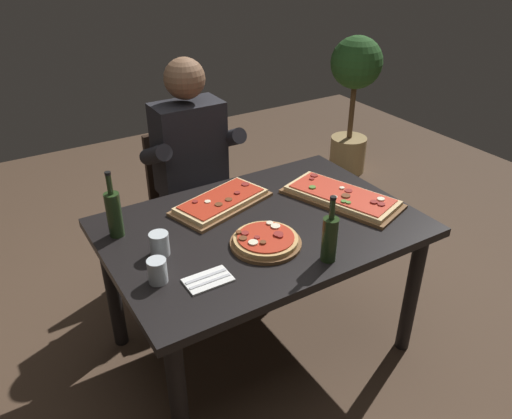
{
  "coord_description": "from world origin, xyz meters",
  "views": [
    {
      "loc": [
        -1.04,
        -1.65,
        1.93
      ],
      "look_at": [
        0.0,
        0.05,
        0.79
      ],
      "focal_mm": 35.28,
      "sensor_mm": 36.0,
      "label": 1
    }
  ],
  "objects_px": {
    "oil_bottle_amber": "(330,238)",
    "diner_chair": "(188,196)",
    "pizza_round_far": "(266,241)",
    "tumbler_far_side": "(160,245)",
    "seated_diner": "(194,165)",
    "potted_plant_corner": "(354,91)",
    "wine_bottle_dark": "(114,213)",
    "pizza_rectangular_left": "(342,197)",
    "tumbler_near_camera": "(158,272)",
    "dining_table": "(262,241)",
    "pizza_rectangular_front": "(221,202)"
  },
  "relations": [
    {
      "from": "wine_bottle_dark",
      "to": "seated_diner",
      "type": "bearing_deg",
      "value": 38.92
    },
    {
      "from": "dining_table",
      "to": "diner_chair",
      "type": "height_order",
      "value": "diner_chair"
    },
    {
      "from": "diner_chair",
      "to": "seated_diner",
      "type": "relative_size",
      "value": 0.65
    },
    {
      "from": "tumbler_near_camera",
      "to": "tumbler_far_side",
      "type": "distance_m",
      "value": 0.18
    },
    {
      "from": "pizza_rectangular_front",
      "to": "wine_bottle_dark",
      "type": "bearing_deg",
      "value": 179.33
    },
    {
      "from": "oil_bottle_amber",
      "to": "seated_diner",
      "type": "distance_m",
      "value": 1.12
    },
    {
      "from": "pizza_rectangular_front",
      "to": "tumbler_near_camera",
      "type": "bearing_deg",
      "value": -140.75
    },
    {
      "from": "pizza_round_far",
      "to": "wine_bottle_dark",
      "type": "distance_m",
      "value": 0.66
    },
    {
      "from": "pizza_round_far",
      "to": "tumbler_far_side",
      "type": "xyz_separation_m",
      "value": [
        -0.41,
        0.17,
        0.02
      ]
    },
    {
      "from": "wine_bottle_dark",
      "to": "potted_plant_corner",
      "type": "bearing_deg",
      "value": 25.96
    },
    {
      "from": "wine_bottle_dark",
      "to": "diner_chair",
      "type": "xyz_separation_m",
      "value": [
        0.6,
        0.6,
        -0.36
      ]
    },
    {
      "from": "oil_bottle_amber",
      "to": "diner_chair",
      "type": "bearing_deg",
      "value": 93.35
    },
    {
      "from": "pizza_round_far",
      "to": "tumbler_near_camera",
      "type": "height_order",
      "value": "tumbler_near_camera"
    },
    {
      "from": "dining_table",
      "to": "pizza_rectangular_front",
      "type": "relative_size",
      "value": 2.62
    },
    {
      "from": "dining_table",
      "to": "pizza_round_far",
      "type": "bearing_deg",
      "value": -116.66
    },
    {
      "from": "pizza_round_far",
      "to": "oil_bottle_amber",
      "type": "bearing_deg",
      "value": -54.43
    },
    {
      "from": "seated_diner",
      "to": "pizza_round_far",
      "type": "bearing_deg",
      "value": -95.58
    },
    {
      "from": "pizza_rectangular_left",
      "to": "pizza_round_far",
      "type": "xyz_separation_m",
      "value": [
        -0.53,
        -0.14,
        0.0
      ]
    },
    {
      "from": "dining_table",
      "to": "pizza_rectangular_left",
      "type": "distance_m",
      "value": 0.47
    },
    {
      "from": "dining_table",
      "to": "tumbler_near_camera",
      "type": "distance_m",
      "value": 0.6
    },
    {
      "from": "diner_chair",
      "to": "seated_diner",
      "type": "bearing_deg",
      "value": -90.0
    },
    {
      "from": "pizza_rectangular_front",
      "to": "pizza_rectangular_left",
      "type": "distance_m",
      "value": 0.59
    },
    {
      "from": "diner_chair",
      "to": "pizza_round_far",
      "type": "bearing_deg",
      "value": -94.92
    },
    {
      "from": "wine_bottle_dark",
      "to": "pizza_rectangular_left",
      "type": "bearing_deg",
      "value": -14.56
    },
    {
      "from": "pizza_rectangular_left",
      "to": "seated_diner",
      "type": "distance_m",
      "value": 0.87
    },
    {
      "from": "pizza_rectangular_left",
      "to": "pizza_round_far",
      "type": "relative_size",
      "value": 2.07
    },
    {
      "from": "dining_table",
      "to": "pizza_rectangular_front",
      "type": "distance_m",
      "value": 0.28
    },
    {
      "from": "pizza_rectangular_front",
      "to": "tumbler_near_camera",
      "type": "distance_m",
      "value": 0.63
    },
    {
      "from": "potted_plant_corner",
      "to": "wine_bottle_dark",
      "type": "bearing_deg",
      "value": -154.04
    },
    {
      "from": "pizza_rectangular_left",
      "to": "pizza_round_far",
      "type": "height_order",
      "value": "same"
    },
    {
      "from": "dining_table",
      "to": "potted_plant_corner",
      "type": "relative_size",
      "value": 1.2
    },
    {
      "from": "wine_bottle_dark",
      "to": "pizza_round_far",
      "type": "bearing_deg",
      "value": -38.43
    },
    {
      "from": "pizza_rectangular_front",
      "to": "pizza_rectangular_left",
      "type": "bearing_deg",
      "value": -26.64
    },
    {
      "from": "tumbler_near_camera",
      "to": "seated_diner",
      "type": "xyz_separation_m",
      "value": [
        0.57,
        0.89,
        -0.04
      ]
    },
    {
      "from": "pizza_rectangular_left",
      "to": "potted_plant_corner",
      "type": "distance_m",
      "value": 1.95
    },
    {
      "from": "potted_plant_corner",
      "to": "tumbler_near_camera",
      "type": "bearing_deg",
      "value": -146.39
    },
    {
      "from": "dining_table",
      "to": "tumbler_far_side",
      "type": "relative_size",
      "value": 14.16
    },
    {
      "from": "pizza_rectangular_front",
      "to": "wine_bottle_dark",
      "type": "relative_size",
      "value": 1.75
    },
    {
      "from": "dining_table",
      "to": "tumbler_far_side",
      "type": "xyz_separation_m",
      "value": [
        -0.48,
        0.02,
        0.14
      ]
    },
    {
      "from": "oil_bottle_amber",
      "to": "pizza_rectangular_left",
      "type": "bearing_deg",
      "value": 44.0
    },
    {
      "from": "pizza_rectangular_front",
      "to": "diner_chair",
      "type": "bearing_deg",
      "value": 82.11
    },
    {
      "from": "tumbler_far_side",
      "to": "seated_diner",
      "type": "xyz_separation_m",
      "value": [
        0.49,
        0.72,
        -0.04
      ]
    },
    {
      "from": "dining_table",
      "to": "diner_chair",
      "type": "relative_size",
      "value": 1.61
    },
    {
      "from": "seated_diner",
      "to": "potted_plant_corner",
      "type": "distance_m",
      "value": 1.89
    },
    {
      "from": "wine_bottle_dark",
      "to": "oil_bottle_amber",
      "type": "xyz_separation_m",
      "value": [
        0.67,
        -0.63,
        -0.01
      ]
    },
    {
      "from": "pizza_rectangular_left",
      "to": "tumbler_near_camera",
      "type": "xyz_separation_m",
      "value": [
        -1.01,
        -0.13,
        0.02
      ]
    },
    {
      "from": "potted_plant_corner",
      "to": "dining_table",
      "type": "bearing_deg",
      "value": -141.71
    },
    {
      "from": "oil_bottle_amber",
      "to": "diner_chair",
      "type": "xyz_separation_m",
      "value": [
        -0.07,
        1.23,
        -0.36
      ]
    },
    {
      "from": "tumbler_near_camera",
      "to": "pizza_rectangular_left",
      "type": "bearing_deg",
      "value": 7.43
    },
    {
      "from": "pizza_round_far",
      "to": "potted_plant_corner",
      "type": "distance_m",
      "value": 2.43
    }
  ]
}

